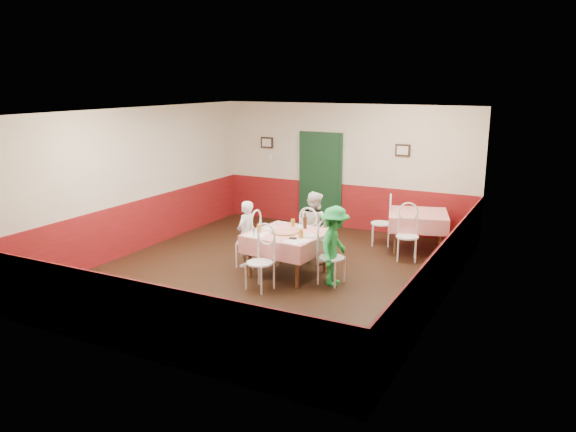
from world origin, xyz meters
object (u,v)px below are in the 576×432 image
at_px(main_table, 288,254).
at_px(second_table, 417,231).
at_px(chair_near, 260,263).
at_px(pizza, 285,232).
at_px(glass_c, 293,223).
at_px(beer_bottle, 305,222).
at_px(diner_far, 314,227).
at_px(wallet, 293,238).
at_px(chair_second_b, 407,237).
at_px(diner_left, 246,234).
at_px(glass_a, 259,229).
at_px(chair_second_a, 381,223).
at_px(chair_left, 248,242).
at_px(diner_right, 335,246).
at_px(chair_far, 312,238).
at_px(glass_b, 301,234).
at_px(chair_right, 332,258).

distance_m(main_table, second_table, 2.98).
height_order(chair_near, pizza, chair_near).
relative_size(pizza, glass_c, 3.41).
bearing_deg(second_table, beer_bottle, -124.59).
xyz_separation_m(pizza, glass_c, (-0.08, 0.46, 0.05)).
bearing_deg(diner_far, pizza, 100.09).
bearing_deg(second_table, glass_c, -129.40).
bearing_deg(diner_far, second_table, -116.90).
bearing_deg(wallet, chair_second_b, 61.89).
bearing_deg(diner_far, chair_near, 101.70).
bearing_deg(second_table, diner_left, -135.97).
bearing_deg(glass_a, chair_second_b, 44.37).
height_order(main_table, chair_second_a, chair_second_a).
bearing_deg(wallet, glass_c, 121.72).
xyz_separation_m(chair_near, glass_c, (-0.04, 1.25, 0.38)).
bearing_deg(second_table, pizza, -122.74).
bearing_deg(chair_left, diner_right, 81.79).
distance_m(pizza, diner_far, 0.96).
xyz_separation_m(chair_far, glass_b, (0.28, -1.07, 0.38)).
xyz_separation_m(glass_b, diner_right, (0.54, 0.15, -0.17)).
xyz_separation_m(chair_second_a, beer_bottle, (-0.72, -2.13, 0.43)).
distance_m(chair_near, chair_second_a, 3.48).
distance_m(chair_near, wallet, 0.70).
xyz_separation_m(glass_b, glass_c, (-0.47, 0.63, -0.01)).
xyz_separation_m(chair_right, diner_right, (0.05, -0.00, 0.21)).
relative_size(chair_left, chair_second_a, 1.00).
xyz_separation_m(chair_far, pizza, (-0.11, -0.90, 0.32)).
distance_m(chair_near, glass_c, 1.31).
height_order(chair_second_a, glass_c, chair_second_a).
relative_size(chair_right, glass_b, 6.20).
height_order(chair_second_b, glass_c, chair_second_b).
distance_m(glass_c, diner_far, 0.55).
height_order(chair_far, wallet, chair_far).
xyz_separation_m(chair_left, chair_second_b, (2.46, 1.68, 0.00)).
height_order(glass_c, wallet, glass_c).
xyz_separation_m(second_table, chair_second_b, (0.00, -0.75, 0.08)).
distance_m(chair_near, pizza, 0.86).
xyz_separation_m(chair_near, glass_a, (-0.35, 0.61, 0.38)).
relative_size(main_table, chair_second_a, 1.36).
height_order(chair_far, pizza, chair_far).
bearing_deg(chair_near, chair_second_a, 84.56).
height_order(glass_a, diner_far, diner_far).
bearing_deg(chair_near, chair_left, 140.12).
height_order(beer_bottle, diner_right, diner_right).
xyz_separation_m(chair_second_a, glass_b, (-0.50, -2.73, 0.38)).
distance_m(second_table, chair_far, 2.26).
distance_m(glass_b, glass_c, 0.79).
bearing_deg(diner_far, diner_right, 146.70).
xyz_separation_m(wallet, diner_far, (-0.18, 1.22, -0.11)).
xyz_separation_m(chair_near, wallet, (0.33, 0.52, 0.32)).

